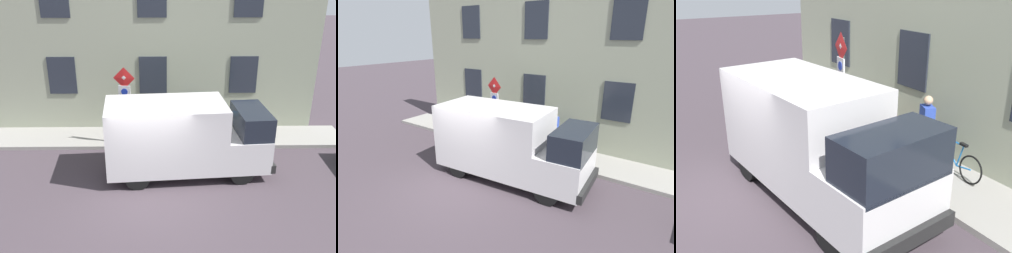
# 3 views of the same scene
# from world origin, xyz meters

# --- Properties ---
(ground_plane) EXTENTS (80.00, 80.00, 0.00)m
(ground_plane) POSITION_xyz_m (0.00, 0.00, 0.00)
(ground_plane) COLOR #3F353C
(sidewalk_slab) EXTENTS (1.85, 15.13, 0.14)m
(sidewalk_slab) POSITION_xyz_m (3.91, 0.00, 0.07)
(sidewalk_slab) COLOR gray
(sidewalk_slab) RESTS_ON ground_plane
(building_facade) EXTENTS (0.75, 13.13, 7.46)m
(building_facade) POSITION_xyz_m (5.18, 0.00, 3.73)
(building_facade) COLOR gray
(building_facade) RESTS_ON ground_plane
(sign_post_stacked) EXTENTS (0.18, 0.56, 2.88)m
(sign_post_stacked) POSITION_xyz_m (3.20, 1.00, 2.08)
(sign_post_stacked) COLOR #474C47
(sign_post_stacked) RESTS_ON sidewalk_slab
(delivery_van) EXTENTS (2.42, 5.47, 2.50)m
(delivery_van) POSITION_xyz_m (1.28, -1.06, 1.33)
(delivery_van) COLOR silver
(delivery_van) RESTS_ON ground_plane
(bicycle_blue) EXTENTS (0.46, 1.71, 0.89)m
(bicycle_blue) POSITION_xyz_m (4.28, -2.15, 0.51)
(bicycle_blue) COLOR black
(bicycle_blue) RESTS_ON sidewalk_slab
(bicycle_black) EXTENTS (0.46, 1.71, 0.89)m
(bicycle_black) POSITION_xyz_m (4.28, -1.10, 0.51)
(bicycle_black) COLOR black
(bicycle_black) RESTS_ON sidewalk_slab
(bicycle_red) EXTENTS (0.46, 1.72, 0.89)m
(bicycle_red) POSITION_xyz_m (4.28, -0.05, 0.51)
(bicycle_red) COLOR black
(bicycle_red) RESTS_ON sidewalk_slab
(pedestrian) EXTENTS (0.40, 0.47, 1.72)m
(pedestrian) POSITION_xyz_m (4.13, -1.35, 1.07)
(pedestrian) COLOR #262B47
(pedestrian) RESTS_ON sidewalk_slab
(litter_bin) EXTENTS (0.44, 0.44, 0.90)m
(litter_bin) POSITION_xyz_m (3.33, -0.22, 0.59)
(litter_bin) COLOR #2D5133
(litter_bin) RESTS_ON sidewalk_slab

